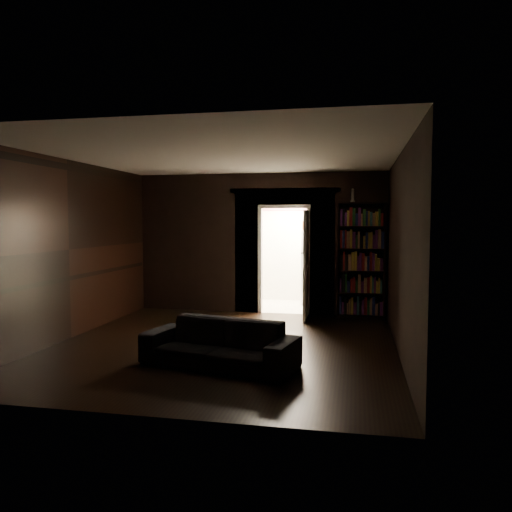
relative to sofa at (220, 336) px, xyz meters
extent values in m
plane|color=black|center=(-0.21, 1.01, -0.38)|extent=(5.50, 5.50, 0.00)
cube|color=black|center=(-1.44, 3.81, 1.02)|extent=(2.55, 0.10, 2.80)
cube|color=black|center=(1.51, 3.81, 1.02)|extent=(1.55, 0.10, 2.80)
cube|color=black|center=(0.29, 3.81, 2.07)|extent=(0.90, 0.10, 0.70)
cube|color=black|center=(-2.71, 1.01, 1.02)|extent=(0.02, 5.50, 2.80)
cube|color=black|center=(2.29, 1.01, 1.02)|extent=(0.02, 5.50, 2.80)
cube|color=black|center=(-0.21, -1.74, 1.02)|extent=(5.00, 0.02, 2.80)
cube|color=beige|center=(-0.21, 1.01, 2.42)|extent=(5.00, 5.50, 0.02)
cube|color=white|center=(0.29, 3.75, 0.67)|extent=(1.04, 0.06, 2.17)
cube|color=#B3AD9C|center=(0.29, 4.66, -0.43)|extent=(2.20, 1.80, 0.10)
cube|color=beige|center=(0.29, 5.51, 0.82)|extent=(2.20, 0.10, 2.40)
cube|color=beige|center=(-0.76, 4.66, 0.82)|extent=(0.10, 1.60, 2.40)
cube|color=beige|center=(1.34, 4.66, 0.82)|extent=(0.10, 1.60, 2.40)
cube|color=beige|center=(0.29, 4.66, 2.07)|extent=(2.20, 1.80, 0.10)
cube|color=#C86C7D|center=(0.29, 5.45, 1.84)|extent=(2.00, 0.04, 0.26)
imported|color=black|center=(0.00, 0.00, 0.00)|extent=(2.11, 1.26, 0.76)
cube|color=black|center=(1.79, 3.60, 0.72)|extent=(0.93, 0.43, 2.20)
cube|color=white|center=(0.89, 5.12, 0.45)|extent=(0.83, 0.78, 1.65)
cube|color=white|center=(0.77, 3.31, 0.65)|extent=(0.07, 0.85, 2.05)
cube|color=white|center=(1.61, 3.65, 1.95)|extent=(0.11, 0.11, 0.27)
cube|color=black|center=(0.80, 5.05, 1.41)|extent=(0.70, 0.14, 0.28)
camera|label=1|loc=(1.69, -6.05, 1.46)|focal=35.00mm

